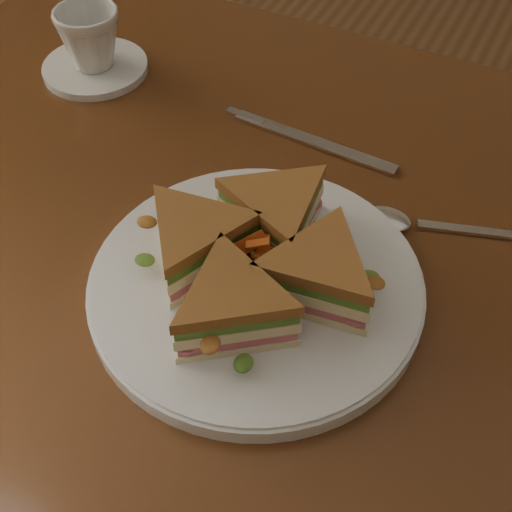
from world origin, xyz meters
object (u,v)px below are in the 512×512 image
(table, at_px, (315,321))
(coffee_cup, at_px, (90,38))
(spoon, at_px, (411,222))
(sandwich_wedges, at_px, (256,260))
(plate, at_px, (256,286))
(knife, at_px, (302,138))
(saucer, at_px, (95,68))

(table, xyz_separation_m, coffee_cup, (-0.38, 0.17, 0.15))
(spoon, bearing_deg, sandwich_wedges, -141.37)
(table, height_order, sandwich_wedges, sandwich_wedges)
(plate, xyz_separation_m, spoon, (0.10, 0.15, -0.00))
(sandwich_wedges, xyz_separation_m, coffee_cup, (-0.34, 0.23, 0.00))
(spoon, height_order, knife, spoon)
(sandwich_wedges, relative_size, saucer, 1.89)
(table, distance_m, knife, 0.21)
(plate, relative_size, sandwich_wedges, 1.24)
(table, relative_size, saucer, 9.10)
(knife, bearing_deg, coffee_cup, -177.92)
(saucer, relative_size, coffee_cup, 1.67)
(spoon, distance_m, coffee_cup, 0.45)
(spoon, bearing_deg, coffee_cup, 152.21)
(spoon, height_order, coffee_cup, coffee_cup)
(plate, distance_m, saucer, 0.41)
(knife, height_order, saucer, saucer)
(plate, distance_m, coffee_cup, 0.42)
(table, height_order, plate, plate)
(sandwich_wedges, distance_m, saucer, 0.42)
(coffee_cup, bearing_deg, spoon, -10.23)
(table, xyz_separation_m, plate, (-0.04, -0.06, 0.11))
(sandwich_wedges, distance_m, coffee_cup, 0.41)
(sandwich_wedges, height_order, saucer, sandwich_wedges)
(knife, bearing_deg, table, -56.71)
(sandwich_wedges, xyz_separation_m, saucer, (-0.34, 0.23, -0.04))
(table, xyz_separation_m, sandwich_wedges, (-0.04, -0.06, 0.14))
(knife, bearing_deg, spoon, -22.90)
(spoon, distance_m, knife, 0.17)
(saucer, bearing_deg, table, -23.95)
(spoon, bearing_deg, knife, 136.45)
(saucer, distance_m, coffee_cup, 0.04)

